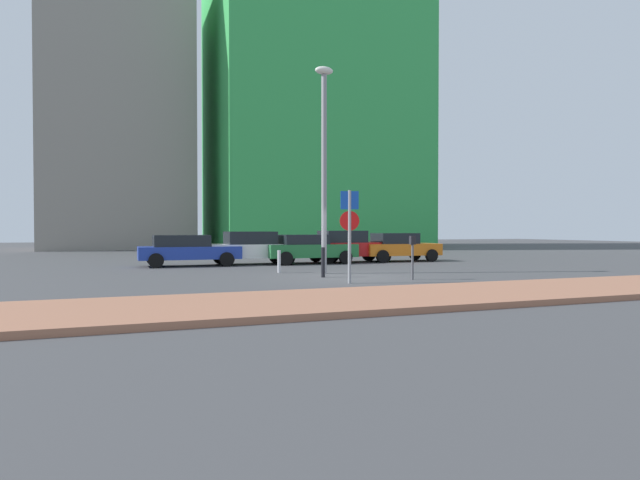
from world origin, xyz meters
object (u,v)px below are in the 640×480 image
at_px(traffic_bollard_near, 279,262).
at_px(parked_car_white, 253,247).
at_px(parked_car_orange, 398,247).
at_px(parked_car_blue, 187,250).
at_px(parking_sign_post, 350,225).
at_px(parked_car_red, 348,246).
at_px(traffic_bollard_mid, 323,262).
at_px(parking_meter, 412,251).
at_px(parked_car_green, 309,248).
at_px(street_lamp, 324,153).

bearing_deg(traffic_bollard_near, parked_car_white, 88.18).
height_order(parked_car_orange, traffic_bollard_near, parked_car_orange).
relative_size(parked_car_blue, parking_sign_post, 1.57).
height_order(parked_car_red, traffic_bollard_mid, parked_car_red).
bearing_deg(traffic_bollard_near, parking_meter, -51.66).
relative_size(traffic_bollard_near, traffic_bollard_mid, 0.83).
relative_size(parked_car_orange, traffic_bollard_mid, 3.99).
bearing_deg(parked_car_green, parking_meter, -86.51).
bearing_deg(parked_car_green, street_lamp, -103.37).
bearing_deg(traffic_bollard_mid, parked_car_red, 60.81).
xyz_separation_m(parked_car_green, traffic_bollard_mid, (-1.89, -6.95, -0.23)).
distance_m(parked_car_red, street_lamp, 7.86).
bearing_deg(parked_car_orange, parked_car_red, 175.80).
relative_size(parking_meter, traffic_bollard_mid, 1.39).
height_order(parked_car_blue, street_lamp, street_lamp).
xyz_separation_m(parking_sign_post, traffic_bollard_near, (-0.93, 4.55, -1.36)).
distance_m(parked_car_red, parking_sign_post, 10.49).
bearing_deg(parking_sign_post, parked_car_green, 78.52).
distance_m(parked_car_blue, parked_car_red, 7.92).
distance_m(parked_car_red, parking_meter, 9.42).
bearing_deg(street_lamp, parked_car_green, 76.63).
relative_size(street_lamp, traffic_bollard_mid, 7.44).
xyz_separation_m(traffic_bollard_near, traffic_bollard_mid, (0.90, -2.36, 0.09)).
height_order(parked_car_red, parked_car_orange, parked_car_red).
height_order(parked_car_blue, parked_car_green, parked_car_green).
height_order(parked_car_green, street_lamp, street_lamp).
distance_m(parked_car_white, parked_car_red, 4.88).
relative_size(parked_car_red, traffic_bollard_mid, 4.41).
bearing_deg(parking_sign_post, traffic_bollard_mid, 90.95).
bearing_deg(parking_meter, street_lamp, 119.34).
bearing_deg(parked_car_white, traffic_bollard_mid, -84.44).
bearing_deg(parked_car_red, parking_meter, -100.49).
bearing_deg(parked_car_orange, parked_car_green, -177.05).
bearing_deg(parking_sign_post, parked_car_red, 66.84).
bearing_deg(parking_sign_post, street_lamp, 81.45).
height_order(parking_sign_post, traffic_bollard_mid, parking_sign_post).
xyz_separation_m(parked_car_white, parked_car_red, (4.88, -0.12, 0.00)).
relative_size(parked_car_white, street_lamp, 0.55).
xyz_separation_m(parked_car_red, street_lamp, (-3.56, -5.97, 3.67)).
height_order(parked_car_green, parked_car_red, parked_car_red).
bearing_deg(parked_car_green, parked_car_orange, 2.95).
bearing_deg(parking_meter, traffic_bollard_near, 128.34).
distance_m(parked_car_green, parking_sign_post, 9.38).
bearing_deg(parked_car_orange, parking_sign_post, -126.13).
bearing_deg(traffic_bollard_mid, parking_sign_post, -89.05).
height_order(parking_meter, traffic_bollard_near, parking_meter).
bearing_deg(street_lamp, parked_car_blue, 126.61).
relative_size(parked_car_orange, parking_meter, 2.87).
xyz_separation_m(parked_car_blue, traffic_bollard_near, (2.88, -4.94, -0.32)).
height_order(parked_car_green, parking_sign_post, parking_sign_post).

